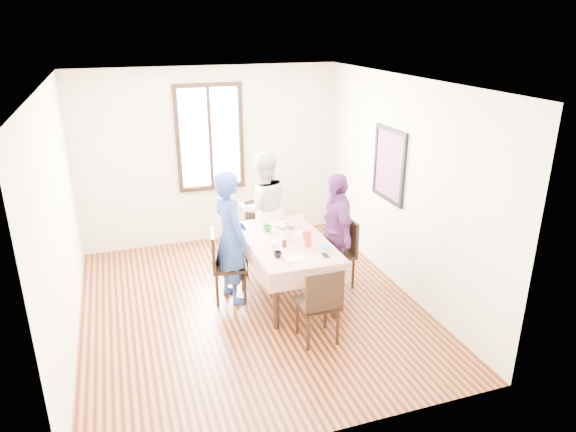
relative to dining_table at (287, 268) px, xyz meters
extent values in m
plane|color=black|center=(-0.51, -0.12, -0.38)|extent=(4.50, 4.50, 0.00)
plane|color=beige|center=(-0.51, 2.13, 0.98)|extent=(4.00, 0.00, 4.00)
plane|color=beige|center=(1.49, -0.12, 0.98)|extent=(0.00, 4.50, 4.50)
cube|color=black|center=(-0.51, 2.11, 1.27)|extent=(1.02, 0.06, 1.62)
cube|color=white|center=(-0.51, 2.12, 1.27)|extent=(0.90, 0.02, 1.50)
cube|color=red|center=(1.47, 0.18, 1.18)|extent=(0.04, 0.76, 0.96)
cube|color=black|center=(0.00, 0.00, 0.00)|extent=(0.84, 1.52, 0.75)
cube|color=#5B0601|center=(0.00, 0.00, 0.38)|extent=(0.96, 1.64, 0.01)
cube|color=black|center=(-0.70, 0.14, 0.08)|extent=(0.48, 0.48, 0.91)
cube|color=black|center=(0.70, 0.05, 0.08)|extent=(0.43, 0.43, 0.91)
cube|color=black|center=(0.00, 1.04, 0.08)|extent=(0.45, 0.45, 0.91)
cube|color=black|center=(0.00, -1.04, 0.08)|extent=(0.42, 0.42, 0.91)
imported|color=#274494|center=(-0.68, 0.14, 0.46)|extent=(0.53, 0.69, 1.67)
imported|color=beige|center=(0.00, 1.02, 0.45)|extent=(0.81, 0.63, 1.65)
imported|color=#5F2B67|center=(0.68, 0.05, 0.40)|extent=(0.47, 0.94, 1.55)
imported|color=black|center=(-0.25, -0.44, 0.42)|extent=(0.09, 0.09, 0.07)
imported|color=red|center=(0.24, -0.06, 0.44)|extent=(0.15, 0.15, 0.10)
imported|color=#0C7226|center=(-0.15, 0.35, 0.43)|extent=(0.14, 0.14, 0.08)
imported|color=white|center=(0.12, 0.40, 0.41)|extent=(0.22, 0.22, 0.05)
cube|color=red|center=(0.18, -0.25, 0.49)|extent=(0.06, 0.06, 0.20)
cylinder|color=white|center=(0.33, -0.44, 0.41)|extent=(0.10, 0.10, 0.05)
cylinder|color=black|center=(-0.09, -0.17, 0.43)|extent=(0.06, 0.06, 0.08)
cylinder|color=silver|center=(-0.22, -0.24, 0.44)|extent=(0.07, 0.07, 0.10)
cube|color=black|center=(0.28, -0.57, 0.39)|extent=(0.06, 0.13, 0.01)
cylinder|color=silver|center=(0.01, 0.01, 0.45)|extent=(0.07, 0.07, 0.13)
cylinder|color=white|center=(0.26, 0.12, 0.39)|extent=(0.20, 0.20, 0.01)
cylinder|color=white|center=(0.03, 0.58, 0.39)|extent=(0.20, 0.20, 0.01)
cylinder|color=white|center=(-0.07, -0.54, 0.39)|extent=(0.20, 0.20, 0.01)
cylinder|color=blue|center=(0.33, -0.44, 0.44)|extent=(0.12, 0.12, 0.01)
camera|label=1|loc=(-1.87, -5.55, 2.93)|focal=32.21mm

